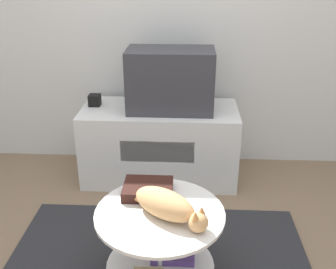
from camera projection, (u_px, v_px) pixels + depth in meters
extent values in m
cube|color=silver|center=(170.00, 6.00, 3.01)|extent=(8.00, 0.05, 2.60)
cube|color=silver|center=(160.00, 143.00, 3.11)|extent=(1.19, 0.54, 0.59)
cube|color=silver|center=(157.00, 152.00, 2.84)|extent=(0.54, 0.01, 0.16)
cube|color=#333338|center=(170.00, 80.00, 2.88)|extent=(0.63, 0.35, 0.46)
cube|color=black|center=(169.00, 86.00, 2.72)|extent=(0.54, 0.01, 0.36)
cube|color=black|center=(95.00, 100.00, 3.03)|extent=(0.09, 0.09, 0.09)
cylinder|color=#B7B7BC|center=(160.00, 250.00, 2.05)|extent=(0.04, 0.04, 0.44)
cylinder|color=silver|center=(160.00, 265.00, 2.10)|extent=(0.57, 0.57, 0.01)
cylinder|color=silver|center=(160.00, 214.00, 1.96)|extent=(0.65, 0.65, 0.02)
cube|color=#51387A|center=(173.00, 253.00, 2.14)|extent=(0.23, 0.17, 0.04)
cube|color=black|center=(148.00, 189.00, 2.10)|extent=(0.26, 0.21, 0.06)
ellipsoid|color=tan|center=(164.00, 204.00, 1.90)|extent=(0.37, 0.32, 0.14)
sphere|color=tan|center=(198.00, 222.00, 1.80)|extent=(0.09, 0.09, 0.09)
cone|color=#D18447|center=(202.00, 210.00, 1.80)|extent=(0.04, 0.04, 0.04)
cone|color=#D18447|center=(195.00, 216.00, 1.76)|extent=(0.04, 0.04, 0.04)
ellipsoid|color=#D18447|center=(131.00, 195.00, 2.04)|extent=(0.14, 0.11, 0.05)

